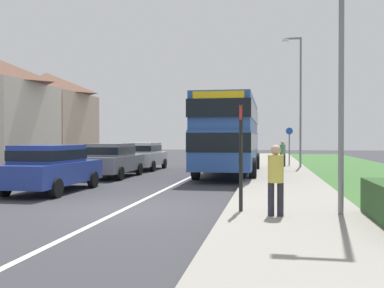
{
  "coord_description": "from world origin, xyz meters",
  "views": [
    {
      "loc": [
        3.64,
        -10.53,
        1.8
      ],
      "look_at": [
        0.69,
        6.01,
        1.6
      ],
      "focal_mm": 40.39,
      "sensor_mm": 36.0,
      "label": 1
    }
  ],
  "objects_px": {
    "parked_car_grey": "(112,159)",
    "parked_car_silver": "(144,155)",
    "pedestrian_walking_away": "(283,152)",
    "street_lamp_mid": "(299,94)",
    "double_decker_bus": "(230,132)",
    "street_lamp_near": "(337,17)",
    "bus_stop_sign": "(241,150)",
    "parked_car_blue": "(51,166)",
    "pedestrian_at_stop": "(276,177)",
    "cycle_route_sign": "(289,145)"
  },
  "relations": [
    {
      "from": "parked_car_grey",
      "to": "parked_car_silver",
      "type": "xyz_separation_m",
      "value": [
        0.03,
        5.06,
        -0.0
      ]
    },
    {
      "from": "pedestrian_walking_away",
      "to": "street_lamp_mid",
      "type": "relative_size",
      "value": 0.21
    },
    {
      "from": "double_decker_bus",
      "to": "street_lamp_mid",
      "type": "relative_size",
      "value": 1.27
    },
    {
      "from": "street_lamp_near",
      "to": "street_lamp_mid",
      "type": "relative_size",
      "value": 1.0
    },
    {
      "from": "pedestrian_walking_away",
      "to": "bus_stop_sign",
      "type": "relative_size",
      "value": 0.64
    },
    {
      "from": "double_decker_bus",
      "to": "street_lamp_near",
      "type": "xyz_separation_m",
      "value": [
        3.41,
        -11.43,
        2.37
      ]
    },
    {
      "from": "street_lamp_mid",
      "to": "parked_car_silver",
      "type": "bearing_deg",
      "value": -164.43
    },
    {
      "from": "parked_car_blue",
      "to": "parked_car_silver",
      "type": "bearing_deg",
      "value": 89.68
    },
    {
      "from": "pedestrian_at_stop",
      "to": "street_lamp_near",
      "type": "height_order",
      "value": "street_lamp_near"
    },
    {
      "from": "parked_car_silver",
      "to": "street_lamp_near",
      "type": "distance_m",
      "value": 16.95
    },
    {
      "from": "double_decker_bus",
      "to": "pedestrian_at_stop",
      "type": "height_order",
      "value": "double_decker_bus"
    },
    {
      "from": "pedestrian_at_stop",
      "to": "parked_car_blue",
      "type": "bearing_deg",
      "value": 152.06
    },
    {
      "from": "cycle_route_sign",
      "to": "street_lamp_mid",
      "type": "height_order",
      "value": "street_lamp_mid"
    },
    {
      "from": "parked_car_silver",
      "to": "bus_stop_sign",
      "type": "relative_size",
      "value": 1.64
    },
    {
      "from": "parked_car_silver",
      "to": "cycle_route_sign",
      "type": "distance_m",
      "value": 9.39
    },
    {
      "from": "parked_car_grey",
      "to": "parked_car_blue",
      "type": "bearing_deg",
      "value": -90.28
    },
    {
      "from": "parked_car_blue",
      "to": "street_lamp_mid",
      "type": "distance_m",
      "value": 16.37
    },
    {
      "from": "parked_car_silver",
      "to": "pedestrian_walking_away",
      "type": "bearing_deg",
      "value": 19.13
    },
    {
      "from": "double_decker_bus",
      "to": "parked_car_silver",
      "type": "xyz_separation_m",
      "value": [
        -5.25,
        2.68,
        -1.27
      ]
    },
    {
      "from": "parked_car_blue",
      "to": "pedestrian_walking_away",
      "type": "relative_size",
      "value": 2.69
    },
    {
      "from": "bus_stop_sign",
      "to": "street_lamp_mid",
      "type": "bearing_deg",
      "value": 81.75
    },
    {
      "from": "parked_car_silver",
      "to": "pedestrian_walking_away",
      "type": "height_order",
      "value": "pedestrian_walking_away"
    },
    {
      "from": "bus_stop_sign",
      "to": "street_lamp_mid",
      "type": "distance_m",
      "value": 17.01
    },
    {
      "from": "parked_car_grey",
      "to": "cycle_route_sign",
      "type": "relative_size",
      "value": 1.78
    },
    {
      "from": "double_decker_bus",
      "to": "parked_car_grey",
      "type": "xyz_separation_m",
      "value": [
        -5.28,
        -2.37,
        -1.26
      ]
    },
    {
      "from": "street_lamp_mid",
      "to": "pedestrian_walking_away",
      "type": "bearing_deg",
      "value": 163.22
    },
    {
      "from": "double_decker_bus",
      "to": "pedestrian_walking_away",
      "type": "bearing_deg",
      "value": 63.24
    },
    {
      "from": "parked_car_grey",
      "to": "cycle_route_sign",
      "type": "height_order",
      "value": "cycle_route_sign"
    },
    {
      "from": "parked_car_blue",
      "to": "parked_car_grey",
      "type": "bearing_deg",
      "value": 89.72
    },
    {
      "from": "parked_car_grey",
      "to": "cycle_route_sign",
      "type": "bearing_deg",
      "value": 47.06
    },
    {
      "from": "pedestrian_at_stop",
      "to": "pedestrian_walking_away",
      "type": "xyz_separation_m",
      "value": [
        0.68,
        17.38,
        0.0
      ]
    },
    {
      "from": "cycle_route_sign",
      "to": "pedestrian_at_stop",
      "type": "bearing_deg",
      "value": -93.47
    },
    {
      "from": "double_decker_bus",
      "to": "pedestrian_walking_away",
      "type": "relative_size",
      "value": 5.98
    },
    {
      "from": "bus_stop_sign",
      "to": "cycle_route_sign",
      "type": "height_order",
      "value": "bus_stop_sign"
    },
    {
      "from": "double_decker_bus",
      "to": "pedestrian_walking_away",
      "type": "height_order",
      "value": "double_decker_bus"
    },
    {
      "from": "parked_car_blue",
      "to": "pedestrian_at_stop",
      "type": "relative_size",
      "value": 2.69
    },
    {
      "from": "pedestrian_at_stop",
      "to": "double_decker_bus",
      "type": "bearing_deg",
      "value": 99.87
    },
    {
      "from": "parked_car_grey",
      "to": "pedestrian_walking_away",
      "type": "height_order",
      "value": "pedestrian_walking_away"
    },
    {
      "from": "parked_car_grey",
      "to": "street_lamp_near",
      "type": "distance_m",
      "value": 13.07
    },
    {
      "from": "pedestrian_walking_away",
      "to": "street_lamp_near",
      "type": "height_order",
      "value": "street_lamp_near"
    },
    {
      "from": "parked_car_silver",
      "to": "pedestrian_at_stop",
      "type": "bearing_deg",
      "value": -63.38
    },
    {
      "from": "parked_car_blue",
      "to": "parked_car_grey",
      "type": "xyz_separation_m",
      "value": [
        0.03,
        5.64,
        -0.0
      ]
    },
    {
      "from": "cycle_route_sign",
      "to": "street_lamp_near",
      "type": "xyz_separation_m",
      "value": [
        0.2,
        -18.17,
        3.09
      ]
    },
    {
      "from": "bus_stop_sign",
      "to": "street_lamp_near",
      "type": "relative_size",
      "value": 0.33
    },
    {
      "from": "bus_stop_sign",
      "to": "cycle_route_sign",
      "type": "xyz_separation_m",
      "value": [
        1.92,
        18.15,
        -0.11
      ]
    },
    {
      "from": "pedestrian_walking_away",
      "to": "bus_stop_sign",
      "type": "bearing_deg",
      "value": -94.97
    },
    {
      "from": "pedestrian_walking_away",
      "to": "bus_stop_sign",
      "type": "xyz_separation_m",
      "value": [
        -1.47,
        -16.86,
        0.56
      ]
    },
    {
      "from": "double_decker_bus",
      "to": "street_lamp_near",
      "type": "distance_m",
      "value": 12.16
    },
    {
      "from": "parked_car_blue",
      "to": "bus_stop_sign",
      "type": "height_order",
      "value": "bus_stop_sign"
    },
    {
      "from": "parked_car_silver",
      "to": "parked_car_grey",
      "type": "bearing_deg",
      "value": -90.36
    }
  ]
}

